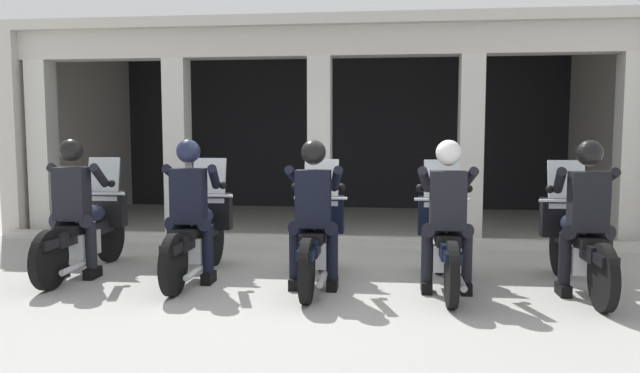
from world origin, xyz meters
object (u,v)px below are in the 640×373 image
motorcycle_left (199,234)px  motorcycle_far_right (577,242)px  police_officer_left (190,198)px  police_officer_far_right (587,204)px  motorcycle_right (444,240)px  motorcycle_center (317,238)px  police_officer_right (448,203)px  police_officer_far_left (73,196)px  motorcycle_far_left (87,230)px  police_officer_center (314,201)px

motorcycle_left → motorcycle_far_right: (4.15, -0.06, 0.00)m
police_officer_left → police_officer_far_right: size_ratio=1.00×
motorcycle_right → motorcycle_center: bearing=-164.6°
police_officer_right → motorcycle_right: bearing=104.7°
police_officer_right → motorcycle_far_right: size_ratio=0.78×
police_officer_far_left → police_officer_far_right: 5.53m
police_officer_far_right → police_officer_right: bearing=-166.1°
motorcycle_far_left → motorcycle_center: (2.76, -0.18, 0.00)m
motorcycle_far_left → motorcycle_far_right: 5.53m
motorcycle_far_left → police_officer_center: (2.76, -0.46, 0.44)m
police_officer_center → motorcycle_right: police_officer_center is taller
motorcycle_right → motorcycle_far_right: bearing=16.6°
motorcycle_far_left → motorcycle_right: (4.15, -0.17, 0.00)m
motorcycle_far_left → police_officer_far_left: police_officer_far_left is taller
police_officer_far_left → police_officer_center: size_ratio=1.00×
police_officer_far_left → police_officer_left: 1.38m
police_officer_center → motorcycle_right: bearing=23.6°
motorcycle_center → motorcycle_right: size_ratio=1.00×
police_officer_far_left → police_officer_center: same height
police_officer_far_left → motorcycle_far_left: bearing=100.6°
motorcycle_far_left → motorcycle_left: size_ratio=1.00×
police_officer_center → police_officer_far_left: bearing=-172.1°
motorcycle_right → police_officer_center: bearing=-153.1°
police_officer_far_left → motorcycle_center: size_ratio=0.78×
motorcycle_left → motorcycle_right: size_ratio=1.00×
motorcycle_far_left → police_officer_center: size_ratio=1.29×
police_officer_far_left → police_officer_right: (4.15, -0.17, -0.00)m
motorcycle_left → motorcycle_far_right: bearing=10.3°
motorcycle_center → police_officer_far_right: 2.81m
police_officer_far_left → police_officer_center: 2.77m
motorcycle_left → motorcycle_center: size_ratio=1.00×
police_officer_far_right → motorcycle_far_left: bearing=-172.0°
police_officer_right → motorcycle_center: bearing=-176.2°
police_officer_right → police_officer_far_right: same height
motorcycle_far_left → motorcycle_far_right: same height
motorcycle_far_left → police_officer_left: size_ratio=1.29×
police_officer_far_left → motorcycle_right: police_officer_far_left is taller
motorcycle_left → police_officer_right: (2.76, -0.39, 0.44)m
motorcycle_far_left → motorcycle_center: same height
motorcycle_left → police_officer_far_right: bearing=6.4°
motorcycle_center → motorcycle_left: bearing=-173.0°
motorcycle_far_right → police_officer_far_right: 0.52m
motorcycle_center → police_officer_far_right: size_ratio=1.29×
motorcycle_far_left → police_officer_right: 4.19m
motorcycle_left → police_officer_right: police_officer_right is taller
police_officer_far_left → police_officer_left: bearing=8.1°
motorcycle_left → police_officer_right: size_ratio=1.29×
motorcycle_far_left → police_officer_far_left: (-0.00, -0.28, 0.44)m
police_officer_center → police_officer_far_right: size_ratio=1.00×
motorcycle_far_left → police_officer_right: police_officer_right is taller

